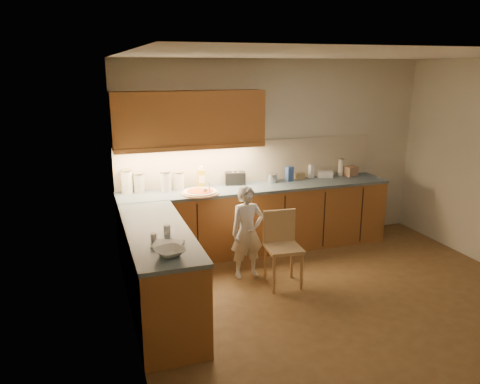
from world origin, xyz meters
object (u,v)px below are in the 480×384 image
(child, at_px, (247,232))
(wooden_chair, at_px, (282,243))
(oil_jug, at_px, (201,178))
(toaster, at_px, (235,178))
(pizza_on_board, at_px, (200,192))

(child, height_order, wooden_chair, child)
(child, bearing_deg, oil_jug, 107.35)
(child, relative_size, wooden_chair, 1.30)
(wooden_chair, height_order, toaster, toaster)
(wooden_chair, distance_m, toaster, 1.36)
(pizza_on_board, height_order, oil_jug, oil_jug)
(toaster, bearing_deg, child, -86.58)
(child, bearing_deg, toaster, 78.33)
(oil_jug, distance_m, toaster, 0.49)
(child, height_order, oil_jug, oil_jug)
(pizza_on_board, xyz_separation_m, child, (0.42, -0.62, -0.37))
(pizza_on_board, height_order, child, child)
(pizza_on_board, distance_m, child, 0.84)
(wooden_chair, relative_size, oil_jug, 3.00)
(child, height_order, toaster, child)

